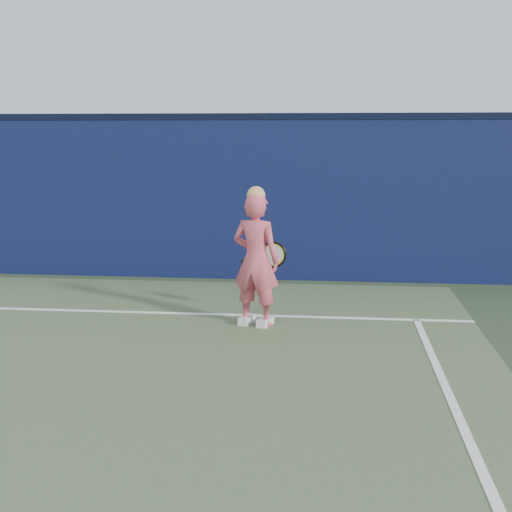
# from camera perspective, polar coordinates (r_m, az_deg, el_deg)

# --- Properties ---
(backstop_wall) EXTENTS (24.00, 0.40, 2.50)m
(backstop_wall) POSITION_cam_1_polar(r_m,az_deg,el_deg) (11.89, -12.22, 4.53)
(backstop_wall) COLOR #0D193A
(backstop_wall) RESTS_ON ground
(wall_cap) EXTENTS (24.00, 0.42, 0.10)m
(wall_cap) POSITION_cam_1_polar(r_m,az_deg,el_deg) (11.84, -12.45, 10.80)
(wall_cap) COLOR black
(wall_cap) RESTS_ON backstop_wall
(player) EXTENTS (0.67, 0.54, 1.68)m
(player) POSITION_cam_1_polar(r_m,az_deg,el_deg) (8.49, 0.00, -0.27)
(player) COLOR #DC5567
(player) RESTS_ON ground
(racket) EXTENTS (0.60, 0.23, 0.34)m
(racket) POSITION_cam_1_polar(r_m,az_deg,el_deg) (8.88, 1.21, 0.07)
(racket) COLOR black
(racket) RESTS_ON ground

